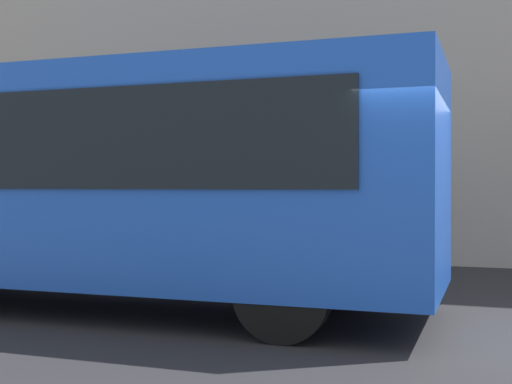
% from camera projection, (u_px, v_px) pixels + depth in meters
% --- Properties ---
extents(ground_plane, '(60.00, 60.00, 0.00)m').
position_uv_depth(ground_plane, '(490.00, 339.00, 7.02)').
color(ground_plane, '#232326').
extents(red_bus, '(9.05, 2.54, 3.08)m').
position_uv_depth(red_bus, '(86.00, 178.00, 8.85)').
color(red_bus, '#1947AD').
rests_on(red_bus, ground_plane).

